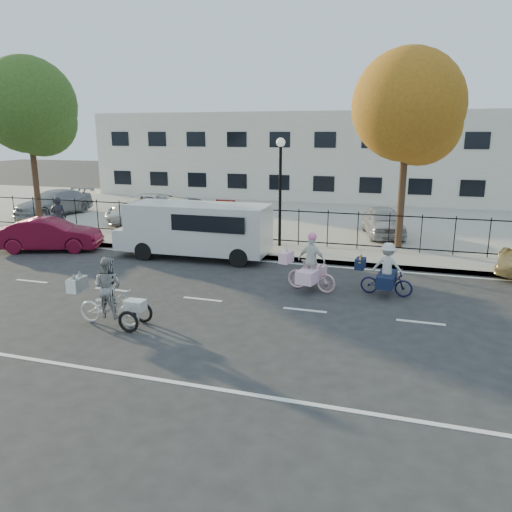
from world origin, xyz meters
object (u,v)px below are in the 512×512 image
at_px(lot_car_b, 146,208).
at_px(red_sedan, 50,235).
at_px(unicorn_bike, 310,269).
at_px(bull_bike, 386,274).
at_px(pedestrian, 59,217).
at_px(lot_car_a, 54,203).
at_px(lot_car_d, 383,221).
at_px(zebra_trike, 109,299).
at_px(lot_car_c, 177,211).
at_px(lamppost, 280,173).
at_px(white_van, 196,228).

bearing_deg(lot_car_b, red_sedan, -95.10).
height_order(unicorn_bike, bull_bike, unicorn_bike).
xyz_separation_m(pedestrian, lot_car_a, (-4.25, 4.91, -0.20)).
bearing_deg(bull_bike, lot_car_d, 9.05).
distance_m(pedestrian, lot_car_a, 6.49).
height_order(zebra_trike, lot_car_c, zebra_trike).
bearing_deg(lamppost, zebra_trike, -101.93).
xyz_separation_m(lot_car_b, lot_car_c, (1.68, 0.21, -0.09)).
xyz_separation_m(lamppost, unicorn_bike, (2.29, -5.05, -2.44)).
xyz_separation_m(lamppost, white_van, (-2.68, -2.30, -1.97)).
bearing_deg(lot_car_c, zebra_trike, -58.64).
height_order(red_sedan, lot_car_a, lot_car_a).
distance_m(unicorn_bike, white_van, 5.70).
height_order(pedestrian, lot_car_b, pedestrian).
distance_m(lot_car_c, lot_car_d, 10.30).
xyz_separation_m(pedestrian, lot_car_c, (3.45, 4.78, -0.27)).
bearing_deg(lot_car_d, bull_bike, -99.69).
relative_size(bull_bike, lot_car_a, 0.36).
height_order(unicorn_bike, red_sedan, unicorn_bike).
xyz_separation_m(lot_car_a, lot_car_c, (7.70, -0.12, -0.07)).
height_order(pedestrian, lot_car_d, pedestrian).
xyz_separation_m(zebra_trike, lot_car_a, (-12.14, 13.04, 0.16)).
xyz_separation_m(white_van, red_sedan, (-6.16, -0.70, -0.48)).
relative_size(red_sedan, pedestrian, 2.26).
bearing_deg(lot_car_b, lot_car_d, 1.28).
bearing_deg(white_van, lamppost, 38.89).
relative_size(white_van, pedestrian, 3.31).
distance_m(unicorn_bike, red_sedan, 11.31).
bearing_deg(bull_bike, lamppost, 48.09).
distance_m(lamppost, white_van, 4.04).
height_order(unicorn_bike, lot_car_c, unicorn_bike).
bearing_deg(zebra_trike, lot_car_c, 18.13).
relative_size(pedestrian, lot_car_a, 0.38).
xyz_separation_m(lamppost, lot_car_a, (-14.10, 3.79, -2.28)).
height_order(lot_car_b, lot_car_c, lot_car_b).
distance_m(zebra_trike, red_sedan, 9.30).
bearing_deg(lot_car_a, lot_car_c, 8.75).
distance_m(unicorn_bike, lot_car_c, 12.31).
height_order(lamppost, pedestrian, lamppost).
height_order(unicorn_bike, pedestrian, pedestrian).
xyz_separation_m(lot_car_c, lot_car_d, (10.30, -0.27, 0.04)).
bearing_deg(pedestrian, lamppost, 161.82).
relative_size(lamppost, unicorn_bike, 2.36).
bearing_deg(lot_car_b, zebra_trike, -62.69).
relative_size(unicorn_bike, lot_car_d, 0.48).
height_order(red_sedan, pedestrian, pedestrian).
bearing_deg(white_van, bull_bike, -20.88).
distance_m(unicorn_bike, lot_car_b, 13.42).
bearing_deg(pedestrian, lot_car_a, -73.76).
xyz_separation_m(bull_bike, pedestrian, (-14.35, 3.68, 0.41)).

